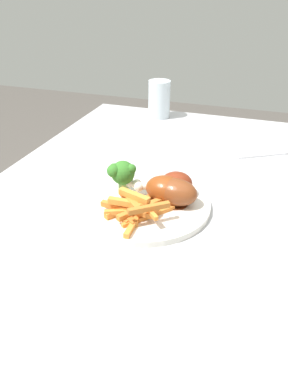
# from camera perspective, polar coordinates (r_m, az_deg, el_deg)

# --- Properties ---
(dining_table) EXTENTS (1.06, 0.72, 0.72)m
(dining_table) POSITION_cam_1_polar(r_m,az_deg,el_deg) (0.81, 1.98, -6.97)
(dining_table) COLOR #B7B7BC
(dining_table) RESTS_ON ground_plane
(dinner_plate) EXTENTS (0.25, 0.25, 0.01)m
(dinner_plate) POSITION_cam_1_polar(r_m,az_deg,el_deg) (0.70, -0.00, -1.84)
(dinner_plate) COLOR white
(dinner_plate) RESTS_ON dining_table
(broccoli_floret_front) EXTENTS (0.05, 0.05, 0.07)m
(broccoli_floret_front) POSITION_cam_1_polar(r_m,az_deg,el_deg) (0.70, -3.53, 2.96)
(broccoli_floret_front) COLOR #76A14D
(broccoli_floret_front) RESTS_ON dinner_plate
(carrot_fries_pile) EXTENTS (0.13, 0.13, 0.04)m
(carrot_fries_pile) POSITION_cam_1_polar(r_m,az_deg,el_deg) (0.65, -1.50, -2.67)
(carrot_fries_pile) COLOR orange
(carrot_fries_pile) RESTS_ON dinner_plate
(chicken_drumstick_near) EXTENTS (0.08, 0.12, 0.05)m
(chicken_drumstick_near) POSITION_cam_1_polar(r_m,az_deg,el_deg) (0.70, 4.66, 1.16)
(chicken_drumstick_near) COLOR #561A0D
(chicken_drumstick_near) RESTS_ON dinner_plate
(chicken_drumstick_far) EXTENTS (0.06, 0.12, 0.05)m
(chicken_drumstick_far) POSITION_cam_1_polar(r_m,az_deg,el_deg) (0.69, 3.11, 0.48)
(chicken_drumstick_far) COLOR #5E230D
(chicken_drumstick_far) RESTS_ON dinner_plate
(chicken_drumstick_extra) EXTENTS (0.07, 0.13, 0.05)m
(chicken_drumstick_extra) POSITION_cam_1_polar(r_m,az_deg,el_deg) (0.68, 4.71, 0.06)
(chicken_drumstick_extra) COLOR #542210
(chicken_drumstick_extra) RESTS_ON dinner_plate
(fork) EXTENTS (0.11, 0.17, 0.00)m
(fork) POSITION_cam_1_polar(r_m,az_deg,el_deg) (0.96, 19.58, 5.61)
(fork) COLOR silver
(fork) RESTS_ON dining_table
(water_glass) EXTENTS (0.07, 0.07, 0.11)m
(water_glass) POSITION_cam_1_polar(r_m,az_deg,el_deg) (1.17, 2.40, 14.33)
(water_glass) COLOR silver
(water_glass) RESTS_ON dining_table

